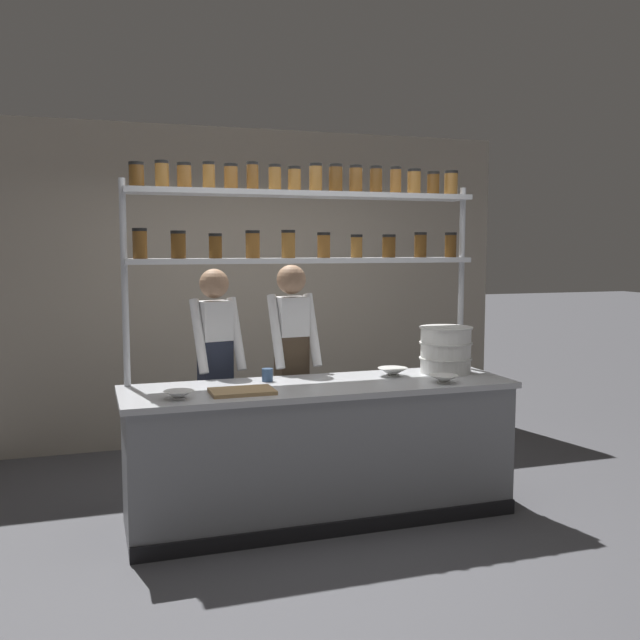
% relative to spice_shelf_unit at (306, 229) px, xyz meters
% --- Properties ---
extents(ground_plane, '(40.00, 40.00, 0.00)m').
position_rel_spice_shelf_unit_xyz_m(ground_plane, '(0.00, -0.33, -1.96)').
color(ground_plane, '#4C4C51').
extents(back_wall, '(5.04, 0.12, 2.93)m').
position_rel_spice_shelf_unit_xyz_m(back_wall, '(0.00, 1.82, -0.50)').
color(back_wall, '#9E9384').
rests_on(back_wall, ground_plane).
extents(prep_counter, '(2.64, 0.76, 0.92)m').
position_rel_spice_shelf_unit_xyz_m(prep_counter, '(0.00, -0.33, -1.50)').
color(prep_counter, gray).
rests_on(prep_counter, ground_plane).
extents(spice_shelf_unit, '(2.52, 0.28, 2.42)m').
position_rel_spice_shelf_unit_xyz_m(spice_shelf_unit, '(0.00, 0.00, 0.00)').
color(spice_shelf_unit, '#B7BABF').
rests_on(spice_shelf_unit, ground_plane).
extents(chef_left, '(0.40, 0.33, 1.68)m').
position_rel_spice_shelf_unit_xyz_m(chef_left, '(-0.60, 0.31, -0.99)').
color(chef_left, black).
rests_on(chef_left, ground_plane).
extents(chef_center, '(0.38, 0.31, 1.71)m').
position_rel_spice_shelf_unit_xyz_m(chef_center, '(-0.04, 0.24, -0.97)').
color(chef_center, black).
rests_on(chef_center, ground_plane).
extents(container_stack, '(0.39, 0.39, 0.34)m').
position_rel_spice_shelf_unit_xyz_m(container_stack, '(1.01, -0.20, -0.87)').
color(container_stack, white).
rests_on(container_stack, prep_counter).
extents(cutting_board, '(0.40, 0.26, 0.02)m').
position_rel_spice_shelf_unit_xyz_m(cutting_board, '(-0.56, -0.47, -1.03)').
color(cutting_board, '#A88456').
rests_on(cutting_board, prep_counter).
extents(prep_bowl_near_left, '(0.20, 0.20, 0.05)m').
position_rel_spice_shelf_unit_xyz_m(prep_bowl_near_left, '(0.80, -0.56, -1.02)').
color(prep_bowl_near_left, silver).
rests_on(prep_bowl_near_left, prep_counter).
extents(prep_bowl_center_front, '(0.18, 0.18, 0.05)m').
position_rel_spice_shelf_unit_xyz_m(prep_bowl_center_front, '(-0.96, -0.52, -1.02)').
color(prep_bowl_center_front, white).
rests_on(prep_bowl_center_front, prep_counter).
extents(prep_bowl_center_back, '(0.22, 0.22, 0.06)m').
position_rel_spice_shelf_unit_xyz_m(prep_bowl_center_back, '(0.58, -0.21, -1.01)').
color(prep_bowl_center_back, silver).
rests_on(prep_bowl_center_back, prep_counter).
extents(serving_cup_front, '(0.08, 0.08, 0.09)m').
position_rel_spice_shelf_unit_xyz_m(serving_cup_front, '(-0.32, -0.12, -1.00)').
color(serving_cup_front, '#334C70').
rests_on(serving_cup_front, prep_counter).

